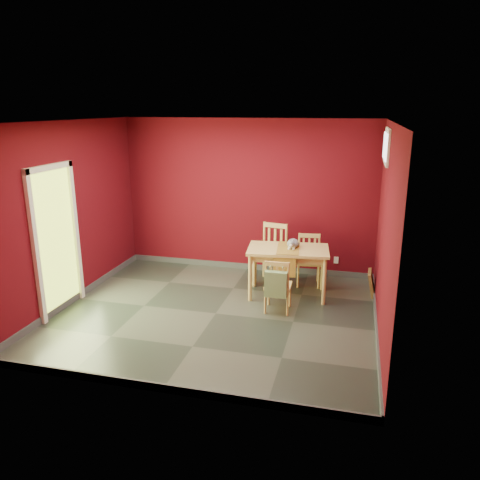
% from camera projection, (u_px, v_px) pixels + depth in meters
% --- Properties ---
extents(ground, '(4.50, 4.50, 0.00)m').
position_uv_depth(ground, '(216.00, 313.00, 6.77)').
color(ground, '#2D342D').
rests_on(ground, ground).
extents(room_shell, '(4.50, 4.50, 4.50)m').
position_uv_depth(room_shell, '(216.00, 310.00, 6.75)').
color(room_shell, '#4D0810').
rests_on(room_shell, ground).
extents(doorway, '(0.06, 1.01, 2.13)m').
position_uv_depth(doorway, '(56.00, 236.00, 6.60)').
color(doorway, '#B7D838').
rests_on(doorway, ground).
extents(window, '(0.05, 0.90, 0.50)m').
position_uv_depth(window, '(386.00, 146.00, 6.53)').
color(window, white).
rests_on(window, room_shell).
extents(outlet_plate, '(0.08, 0.02, 0.12)m').
position_uv_depth(outlet_plate, '(336.00, 260.00, 8.17)').
color(outlet_plate, silver).
rests_on(outlet_plate, room_shell).
extents(dining_table, '(1.31, 0.85, 0.77)m').
position_uv_depth(dining_table, '(288.00, 254.00, 7.25)').
color(dining_table, tan).
rests_on(dining_table, ground).
extents(table_runner, '(0.41, 0.73, 0.35)m').
position_uv_depth(table_runner, '(287.00, 254.00, 7.13)').
color(table_runner, olive).
rests_on(table_runner, dining_table).
extents(chair_far_left, '(0.53, 0.53, 0.99)m').
position_uv_depth(chair_far_left, '(272.00, 253.00, 7.89)').
color(chair_far_left, tan).
rests_on(chair_far_left, ground).
extents(chair_far_right, '(0.44, 0.44, 0.84)m').
position_uv_depth(chair_far_right, '(309.00, 259.00, 7.80)').
color(chair_far_right, tan).
rests_on(chair_far_right, ground).
extents(chair_near, '(0.39, 0.39, 0.80)m').
position_uv_depth(chair_near, '(278.00, 285.00, 6.74)').
color(chair_near, tan).
rests_on(chair_near, ground).
extents(tote_bag, '(0.31, 0.19, 0.44)m').
position_uv_depth(tote_bag, '(276.00, 284.00, 6.52)').
color(tote_bag, '#72905C').
rests_on(tote_bag, chair_near).
extents(cat, '(0.23, 0.39, 0.18)m').
position_uv_depth(cat, '(293.00, 242.00, 7.24)').
color(cat, slate).
rests_on(cat, table_runner).
extents(picture_frame, '(0.14, 0.39, 0.39)m').
position_uv_depth(picture_frame, '(371.00, 283.00, 7.40)').
color(picture_frame, brown).
rests_on(picture_frame, ground).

